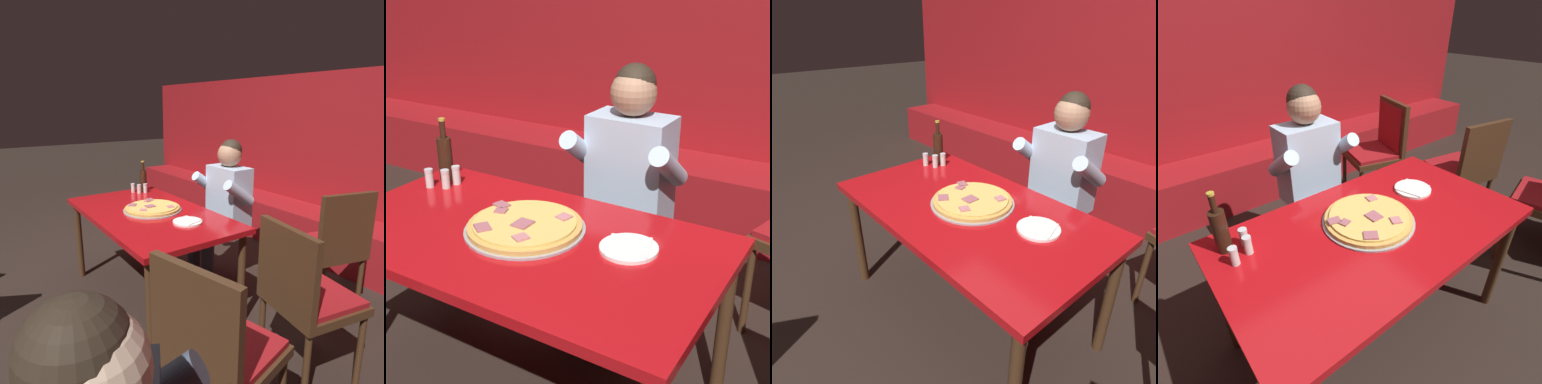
% 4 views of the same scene
% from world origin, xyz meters
% --- Properties ---
extents(booth_wall_panel, '(6.80, 0.16, 1.90)m').
position_xyz_m(booth_wall_panel, '(0.00, 2.18, 0.95)').
color(booth_wall_panel, maroon).
rests_on(booth_wall_panel, ground_plane).
extents(booth_bench, '(6.46, 0.48, 0.46)m').
position_xyz_m(booth_bench, '(0.00, 1.86, 0.23)').
color(booth_bench, maroon).
rests_on(booth_bench, ground_plane).
extents(main_dining_table, '(1.50, 0.84, 0.75)m').
position_xyz_m(main_dining_table, '(0.00, 0.00, 0.67)').
color(main_dining_table, '#422816').
rests_on(main_dining_table, ground_plane).
extents(pizza, '(0.46, 0.46, 0.05)m').
position_xyz_m(pizza, '(-0.01, 0.04, 0.76)').
color(pizza, '#9E9EA3').
rests_on(pizza, main_dining_table).
extents(plate_white_paper, '(0.21, 0.21, 0.02)m').
position_xyz_m(plate_white_paper, '(0.39, 0.11, 0.75)').
color(plate_white_paper, white).
rests_on(plate_white_paper, main_dining_table).
extents(beer_bottle, '(0.07, 0.07, 0.29)m').
position_xyz_m(beer_bottle, '(-0.63, 0.28, 0.86)').
color(beer_bottle, black).
rests_on(beer_bottle, main_dining_table).
extents(shaker_red_pepper_flakes, '(0.04, 0.04, 0.09)m').
position_xyz_m(shaker_red_pepper_flakes, '(-0.56, 0.19, 0.78)').
color(shaker_red_pepper_flakes, silver).
rests_on(shaker_red_pepper_flakes, main_dining_table).
extents(shaker_parmesan, '(0.04, 0.04, 0.09)m').
position_xyz_m(shaker_parmesan, '(-0.55, 0.25, 0.78)').
color(shaker_parmesan, silver).
rests_on(shaker_parmesan, main_dining_table).
extents(shaker_black_pepper, '(0.04, 0.04, 0.09)m').
position_xyz_m(shaker_black_pepper, '(-0.63, 0.16, 0.78)').
color(shaker_black_pepper, silver).
rests_on(shaker_black_pepper, main_dining_table).
extents(diner_seated_blue_shirt, '(0.53, 0.53, 1.27)m').
position_xyz_m(diner_seated_blue_shirt, '(0.08, 0.66, 0.71)').
color(diner_seated_blue_shirt, black).
rests_on(diner_seated_blue_shirt, ground_plane).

